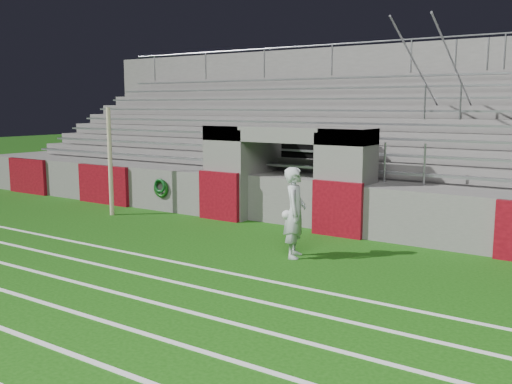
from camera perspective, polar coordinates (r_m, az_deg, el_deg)
The scene contains 5 objects.
ground at distance 12.58m, azimuth -5.36°, elevation -5.92°, with size 90.00×90.00×0.00m, color #15480C.
field_post at distance 16.91m, azimuth -14.38°, elevation 2.95°, with size 0.12×0.12×3.10m, color #C8B795.
stadium_structure at distance 19.09m, azimuth 9.88°, elevation 3.54°, with size 26.00×8.48×5.42m.
goalkeeper_with_ball at distance 11.88m, azimuth 3.91°, elevation -2.07°, with size 0.67×0.81×1.90m.
hose_coil at distance 17.18m, azimuth -9.52°, elevation 0.45°, with size 0.56×0.14×0.58m.
Camera 1 is at (7.72, -9.41, 3.17)m, focal length 40.00 mm.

